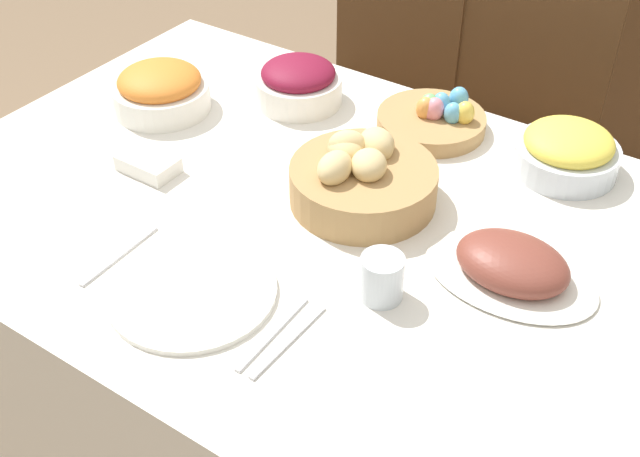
% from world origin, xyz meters
% --- Properties ---
extents(dining_table, '(1.63, 1.01, 0.76)m').
position_xyz_m(dining_table, '(0.00, 0.00, 0.38)').
color(dining_table, white).
rests_on(dining_table, ground).
extents(chair_far_left, '(0.44, 0.44, 0.94)m').
position_xyz_m(chair_far_left, '(-0.46, 0.86, 0.50)').
color(chair_far_left, brown).
rests_on(chair_far_left, ground).
extents(chair_far_center, '(0.43, 0.43, 0.94)m').
position_xyz_m(chair_far_center, '(-0.03, 0.86, 0.50)').
color(chair_far_center, brown).
rests_on(chair_far_center, ground).
extents(bread_basket, '(0.27, 0.27, 0.12)m').
position_xyz_m(bread_basket, '(-0.02, 0.08, 0.80)').
color(bread_basket, '#AD8451').
rests_on(bread_basket, dining_table).
extents(egg_basket, '(0.23, 0.23, 0.08)m').
position_xyz_m(egg_basket, '(-0.02, 0.38, 0.78)').
color(egg_basket, '#AD8451').
rests_on(egg_basket, dining_table).
extents(ham_platter, '(0.29, 0.21, 0.07)m').
position_xyz_m(ham_platter, '(0.30, 0.04, 0.78)').
color(ham_platter, white).
rests_on(ham_platter, dining_table).
extents(carrot_bowl, '(0.21, 0.21, 0.10)m').
position_xyz_m(carrot_bowl, '(-0.56, 0.12, 0.80)').
color(carrot_bowl, white).
rests_on(carrot_bowl, dining_table).
extents(pineapple_bowl, '(0.20, 0.20, 0.10)m').
position_xyz_m(pineapple_bowl, '(0.26, 0.38, 0.80)').
color(pineapple_bowl, silver).
rests_on(pineapple_bowl, dining_table).
extents(beet_salad_bowl, '(0.19, 0.19, 0.10)m').
position_xyz_m(beet_salad_bowl, '(-0.33, 0.31, 0.80)').
color(beet_salad_bowl, white).
rests_on(beet_salad_bowl, dining_table).
extents(dinner_plate, '(0.28, 0.28, 0.01)m').
position_xyz_m(dinner_plate, '(-0.11, -0.29, 0.76)').
color(dinner_plate, white).
rests_on(dinner_plate, dining_table).
extents(fork, '(0.01, 0.18, 0.00)m').
position_xyz_m(fork, '(-0.27, -0.29, 0.76)').
color(fork, silver).
rests_on(fork, dining_table).
extents(knife, '(0.01, 0.18, 0.00)m').
position_xyz_m(knife, '(0.05, -0.29, 0.76)').
color(knife, silver).
rests_on(knife, dining_table).
extents(spoon, '(0.01, 0.18, 0.00)m').
position_xyz_m(spoon, '(0.08, -0.29, 0.76)').
color(spoon, silver).
rests_on(spoon, dining_table).
extents(drinking_cup, '(0.07, 0.07, 0.08)m').
position_xyz_m(drinking_cup, '(0.14, -0.12, 0.80)').
color(drinking_cup, silver).
rests_on(drinking_cup, dining_table).
extents(butter_dish, '(0.12, 0.07, 0.03)m').
position_xyz_m(butter_dish, '(-0.41, -0.07, 0.77)').
color(butter_dish, white).
rests_on(butter_dish, dining_table).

